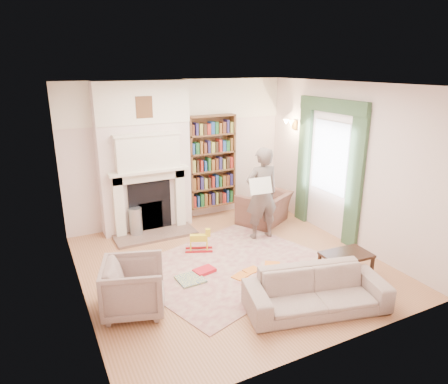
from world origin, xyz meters
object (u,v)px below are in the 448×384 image
rocking_horse (199,240)px  armchair_left (134,287)px  sofa (316,291)px  bookcase (212,162)px  paraffin_heater (136,222)px  armchair_reading (264,208)px  coffee_table (345,267)px  man_reading (262,194)px

rocking_horse → armchair_left: bearing=-116.7°
sofa → bookcase: bearing=100.5°
paraffin_heater → armchair_reading: bearing=-11.2°
coffee_table → bookcase: bearing=103.3°
armchair_left → coffee_table: armchair_left is taller
bookcase → coffee_table: bearing=-79.6°
armchair_reading → man_reading: man_reading is taller
paraffin_heater → bookcase: bearing=11.1°
sofa → rocking_horse: sofa is taller
armchair_reading → man_reading: bearing=24.0°
man_reading → paraffin_heater: 2.38m
coffee_table → sofa: bearing=-153.0°
armchair_reading → sofa: (-1.00, -2.87, -0.05)m
sofa → rocking_horse: (-0.70, 2.25, -0.06)m
armchair_left → man_reading: man_reading is taller
armchair_reading → man_reading: size_ratio=0.57×
armchair_left → rocking_horse: armchair_left is taller
man_reading → bookcase: bearing=-72.6°
armchair_reading → coffee_table: (-0.17, -2.50, -0.09)m
bookcase → armchair_reading: (0.77, -0.83, -0.86)m
rocking_horse → coffee_table: bearing=-28.1°
man_reading → armchair_left: bearing=29.7°
bookcase → armchair_reading: size_ratio=1.91×
armchair_left → coffee_table: (2.96, -0.65, -0.13)m
bookcase → man_reading: size_ratio=1.09×
rocking_horse → man_reading: bearing=23.8°
armchair_reading → sofa: armchair_reading is taller
man_reading → rocking_horse: size_ratio=3.66×
bookcase → armchair_reading: bookcase is taller
armchair_left → paraffin_heater: armchair_left is taller
paraffin_heater → sofa: bearing=-66.2°
bookcase → man_reading: bearing=-77.2°
paraffin_heater → rocking_horse: paraffin_heater is taller
coffee_table → paraffin_heater: paraffin_heater is taller
armchair_reading → man_reading: (-0.45, -0.60, 0.54)m
sofa → paraffin_heater: bearing=127.8°
bookcase → coffee_table: (0.61, -3.33, -0.95)m
armchair_left → coffee_table: size_ratio=1.10×
bookcase → armchair_left: size_ratio=2.40×
sofa → coffee_table: (0.84, 0.37, -0.04)m
armchair_reading → man_reading: 0.92m
armchair_reading → paraffin_heater: 2.54m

